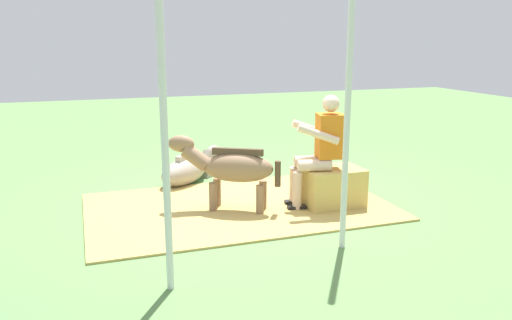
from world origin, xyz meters
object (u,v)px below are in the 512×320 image
at_px(tent_pole_left, 347,120).
at_px(soda_bottle, 356,188).
at_px(person_seated, 320,146).
at_px(pony_standing, 230,167).
at_px(pony_lying, 188,170).
at_px(tent_pole_right, 165,137).
at_px(hay_bale, 332,187).

bearing_deg(tent_pole_left, soda_bottle, -123.90).
xyz_separation_m(person_seated, pony_standing, (1.04, -0.22, -0.22)).
height_order(pony_lying, soda_bottle, pony_lying).
height_order(person_seated, tent_pole_left, tent_pole_left).
bearing_deg(tent_pole_right, pony_standing, -120.53).
bearing_deg(tent_pole_left, pony_lying, -70.90).
bearing_deg(hay_bale, person_seated, -8.53).
relative_size(pony_standing, soda_bottle, 5.05).
relative_size(person_seated, tent_pole_right, 0.54).
xyz_separation_m(pony_standing, tent_pole_left, (-0.73, 1.40, 0.73)).
xyz_separation_m(hay_bale, pony_lying, (1.43, -1.60, -0.05)).
bearing_deg(tent_pole_right, hay_bale, -146.37).
height_order(pony_standing, pony_lying, pony_standing).
relative_size(person_seated, soda_bottle, 5.64).
bearing_deg(pony_standing, person_seated, 168.36).
height_order(hay_bale, tent_pole_right, tent_pole_right).
bearing_deg(pony_standing, hay_bale, 168.77).
bearing_deg(tent_pole_left, tent_pole_right, 10.09).
bearing_deg(pony_standing, tent_pole_left, 117.45).
height_order(pony_lying, tent_pole_left, tent_pole_left).
bearing_deg(soda_bottle, tent_pole_right, 32.62).
xyz_separation_m(tent_pole_left, tent_pole_right, (1.74, 0.31, 0.00)).
bearing_deg(person_seated, tent_pole_right, 36.10).
relative_size(hay_bale, tent_pole_left, 0.28).
distance_m(hay_bale, pony_standing, 1.26).
xyz_separation_m(hay_bale, tent_pole_right, (2.22, 1.47, 1.02)).
height_order(person_seated, soda_bottle, person_seated).
bearing_deg(tent_pole_left, person_seated, -104.85).
distance_m(person_seated, pony_lying, 2.10).
relative_size(pony_lying, tent_pole_right, 0.46).
relative_size(person_seated, tent_pole_left, 0.54).
relative_size(hay_bale, soda_bottle, 2.89).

